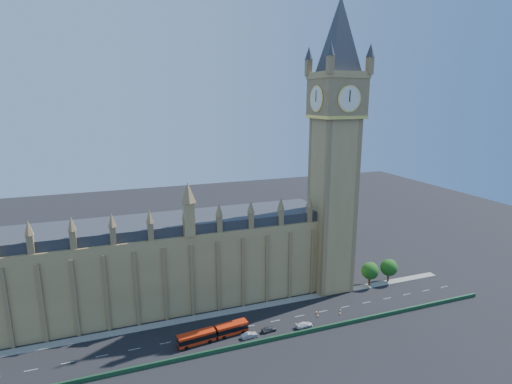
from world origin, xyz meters
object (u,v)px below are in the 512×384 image
object	(u,v)px
car_grey	(269,329)
car_silver	(249,335)
red_bus	(213,334)
car_white	(304,325)

from	to	relation	value
car_grey	car_silver	world-z (taller)	car_silver
red_bus	car_silver	xyz separation A→B (m)	(9.42, -2.58, -1.01)
red_bus	car_grey	world-z (taller)	red_bus
car_grey	car_silver	distance (m)	6.25
car_silver	car_white	world-z (taller)	car_silver
car_grey	car_white	bearing A→B (deg)	-103.43
red_bus	car_white	xyz separation A→B (m)	(25.98, -3.05, -1.04)
car_silver	car_grey	bearing A→B (deg)	-85.69
car_grey	car_white	size ratio (longest dim) A/B	0.86
red_bus	car_silver	distance (m)	9.82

